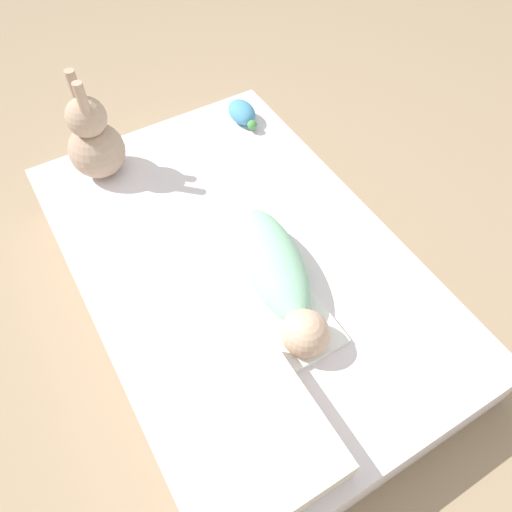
# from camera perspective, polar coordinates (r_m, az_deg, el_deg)

# --- Properties ---
(ground_plane) EXTENTS (12.00, 12.00, 0.00)m
(ground_plane) POSITION_cam_1_polar(r_m,az_deg,el_deg) (1.72, -1.67, -4.10)
(ground_plane) COLOR #9E8466
(bed_mattress) EXTENTS (1.46, 0.94, 0.20)m
(bed_mattress) POSITION_cam_1_polar(r_m,az_deg,el_deg) (1.64, -1.75, -2.19)
(bed_mattress) COLOR white
(bed_mattress) RESTS_ON ground_plane
(burp_cloth) EXTENTS (0.23, 0.21, 0.02)m
(burp_cloth) POSITION_cam_1_polar(r_m,az_deg,el_deg) (1.41, 4.53, -8.13)
(burp_cloth) COLOR white
(burp_cloth) RESTS_ON bed_mattress
(swaddled_baby) EXTENTS (0.53, 0.25, 0.13)m
(swaddled_baby) POSITION_cam_1_polar(r_m,az_deg,el_deg) (1.43, 2.61, -2.19)
(swaddled_baby) COLOR #99D6B2
(swaddled_baby) RESTS_ON bed_mattress
(pillow) EXTENTS (0.37, 0.35, 0.09)m
(pillow) POSITION_cam_1_polar(r_m,az_deg,el_deg) (1.25, -0.78, -20.29)
(pillow) COLOR white
(pillow) RESTS_ON bed_mattress
(bunny_plush) EXTENTS (0.19, 0.19, 0.38)m
(bunny_plush) POSITION_cam_1_polar(r_m,az_deg,el_deg) (1.80, -18.02, 12.36)
(bunny_plush) COLOR tan
(bunny_plush) RESTS_ON bed_mattress
(turtle_plush) EXTENTS (0.17, 0.09, 0.08)m
(turtle_plush) POSITION_cam_1_polar(r_m,az_deg,el_deg) (2.00, -1.57, 16.05)
(turtle_plush) COLOR #4C99C6
(turtle_plush) RESTS_ON bed_mattress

